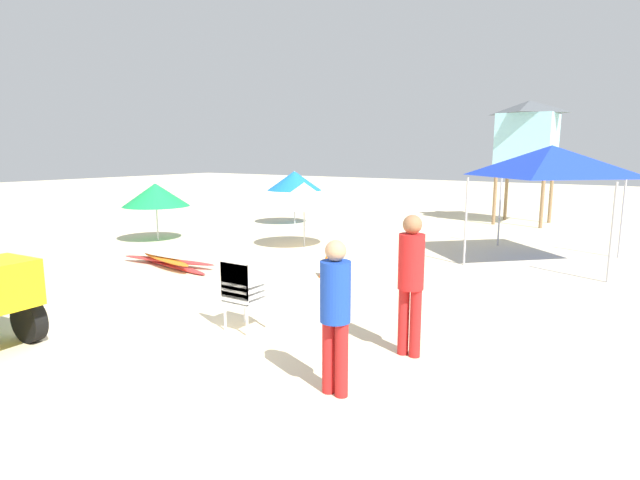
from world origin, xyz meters
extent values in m
plane|color=beige|center=(0.00, 0.00, 0.00)|extent=(80.00, 80.00, 0.00)
cylinder|color=black|center=(-1.28, -0.86, 0.30)|extent=(0.61, 0.22, 0.60)
cube|color=white|center=(0.82, 1.14, 0.44)|extent=(0.48, 0.48, 0.04)
cube|color=white|center=(0.82, 0.92, 0.64)|extent=(0.48, 0.04, 0.40)
cube|color=white|center=(0.82, 1.14, 0.53)|extent=(0.48, 0.48, 0.04)
cube|color=white|center=(0.82, 0.92, 0.73)|extent=(0.48, 0.04, 0.40)
cube|color=white|center=(0.82, 1.14, 0.62)|extent=(0.48, 0.48, 0.04)
cube|color=white|center=(0.82, 0.92, 0.82)|extent=(0.48, 0.04, 0.40)
cube|color=white|center=(0.82, 1.14, 0.71)|extent=(0.48, 0.48, 0.04)
cube|color=white|center=(0.82, 0.92, 0.91)|extent=(0.48, 0.04, 0.40)
cylinder|color=white|center=(1.03, 1.35, 0.21)|extent=(0.04, 0.04, 0.42)
cylinder|color=white|center=(0.61, 1.35, 0.21)|extent=(0.04, 0.04, 0.42)
cylinder|color=white|center=(1.03, 0.93, 0.21)|extent=(0.04, 0.04, 0.42)
cylinder|color=white|center=(0.61, 0.93, 0.21)|extent=(0.04, 0.04, 0.42)
ellipsoid|color=red|center=(-3.25, 3.26, 0.04)|extent=(2.52, 0.68, 0.08)
ellipsoid|color=red|center=(-3.47, 3.32, 0.12)|extent=(2.55, 0.71, 0.08)
ellipsoid|color=orange|center=(-3.32, 3.13, 0.20)|extent=(2.01, 0.74, 0.08)
ellipsoid|color=white|center=(-3.39, 3.18, 0.28)|extent=(1.96, 0.40, 0.08)
cylinder|color=red|center=(2.89, 0.15, 0.40)|extent=(0.14, 0.14, 0.81)
cylinder|color=red|center=(3.05, 0.15, 0.40)|extent=(0.14, 0.14, 0.81)
cylinder|color=#193FB2|center=(2.97, 0.15, 1.13)|extent=(0.32, 0.32, 0.64)
sphere|color=tan|center=(2.97, 0.15, 1.56)|extent=(0.22, 0.22, 0.22)
cylinder|color=red|center=(3.11, 1.56, 0.44)|extent=(0.14, 0.14, 0.87)
cylinder|color=red|center=(3.27, 1.56, 0.44)|extent=(0.14, 0.14, 0.87)
cylinder|color=red|center=(3.19, 1.56, 1.21)|extent=(0.32, 0.32, 0.69)
sphere|color=#9E6B47|center=(3.19, 1.56, 1.68)|extent=(0.24, 0.24, 0.24)
cylinder|color=#B2B2B7|center=(2.07, 7.13, 0.99)|extent=(0.05, 0.05, 1.98)
cylinder|color=#B2B2B7|center=(4.95, 7.13, 0.99)|extent=(0.05, 0.05, 1.98)
cylinder|color=#B2B2B7|center=(2.07, 10.01, 0.99)|extent=(0.05, 0.05, 1.98)
cylinder|color=#B2B2B7|center=(4.95, 10.01, 0.99)|extent=(0.05, 0.05, 1.98)
pyramid|color=#1938BF|center=(3.51, 8.57, 2.34)|extent=(2.88, 2.88, 0.71)
cylinder|color=olive|center=(0.83, 14.13, 1.02)|extent=(0.12, 0.12, 2.03)
cylinder|color=olive|center=(2.39, 14.13, 1.02)|extent=(0.12, 0.12, 2.03)
cylinder|color=olive|center=(0.83, 15.69, 1.02)|extent=(0.12, 0.12, 2.03)
cylinder|color=olive|center=(2.39, 15.69, 1.02)|extent=(0.12, 0.12, 2.03)
cube|color=#9DE3EA|center=(1.61, 14.91, 2.93)|extent=(1.80, 1.80, 1.80)
pyramid|color=#4C5156|center=(1.61, 14.91, 4.06)|extent=(1.98, 1.98, 0.45)
cylinder|color=beige|center=(-6.32, 5.34, 0.83)|extent=(0.04, 0.04, 1.66)
cone|color=#19994C|center=(-6.32, 5.34, 1.33)|extent=(1.88, 1.88, 0.66)
cylinder|color=beige|center=(-5.08, 10.32, 0.94)|extent=(0.04, 0.04, 1.87)
cone|color=blue|center=(-5.08, 10.32, 1.54)|extent=(1.92, 1.92, 0.67)
cylinder|color=beige|center=(-2.27, 6.95, 0.87)|extent=(0.04, 0.04, 1.73)
cone|color=white|center=(-2.27, 6.95, 1.40)|extent=(1.92, 1.92, 0.67)
cone|color=orange|center=(0.12, 4.42, 0.28)|extent=(0.39, 0.39, 0.55)
camera|label=1|loc=(5.66, -4.17, 2.55)|focal=28.70mm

